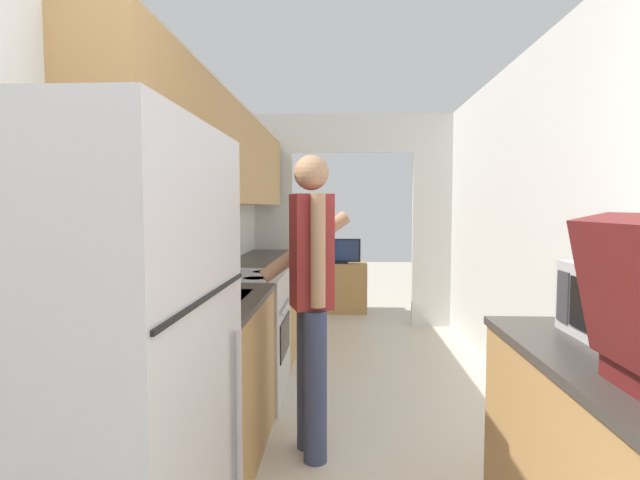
# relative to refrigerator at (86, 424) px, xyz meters

# --- Properties ---
(wall_left) EXTENTS (0.38, 7.50, 2.50)m
(wall_left) POSITION_rel_refrigerator_xyz_m (-0.29, 1.88, 0.68)
(wall_left) COLOR silver
(wall_left) RESTS_ON ground_plane
(wall_right) EXTENTS (0.06, 7.50, 2.50)m
(wall_right) POSITION_rel_refrigerator_xyz_m (2.00, 1.41, 0.43)
(wall_right) COLOR silver
(wall_right) RESTS_ON ground_plane
(wall_far_with_doorway) EXTENTS (2.71, 0.06, 2.50)m
(wall_far_with_doorway) POSITION_rel_refrigerator_xyz_m (0.81, 4.59, 0.60)
(wall_far_with_doorway) COLOR silver
(wall_far_with_doorway) RESTS_ON ground_plane
(counter_left) EXTENTS (0.62, 4.03, 0.92)m
(counter_left) POSITION_rel_refrigerator_xyz_m (-0.05, 2.47, -0.36)
(counter_left) COLOR #B2844C
(counter_left) RESTS_ON ground_plane
(refrigerator) EXTENTS (0.72, 0.84, 1.64)m
(refrigerator) POSITION_rel_refrigerator_xyz_m (0.00, 0.00, 0.00)
(refrigerator) COLOR #B7B7BC
(refrigerator) RESTS_ON ground_plane
(range_oven) EXTENTS (0.66, 0.80, 1.06)m
(range_oven) POSITION_rel_refrigerator_xyz_m (-0.04, 2.32, -0.36)
(range_oven) COLOR #B7B7BC
(range_oven) RESTS_ON ground_plane
(person) EXTENTS (0.54, 0.45, 1.70)m
(person) POSITION_rel_refrigerator_xyz_m (0.53, 1.46, 0.10)
(person) COLOR #384266
(person) RESTS_ON ground_plane
(microwave) EXTENTS (0.36, 0.49, 0.28)m
(microwave) POSITION_rel_refrigerator_xyz_m (1.77, 0.55, 0.24)
(microwave) COLOR #B7B7BC
(microwave) RESTS_ON counter_right
(tv_cabinet) EXTENTS (0.77, 0.42, 0.66)m
(tv_cabinet) POSITION_rel_refrigerator_xyz_m (0.63, 5.39, -0.49)
(tv_cabinet) COLOR #B2844C
(tv_cabinet) RESTS_ON ground_plane
(television) EXTENTS (0.60, 0.16, 0.33)m
(television) POSITION_rel_refrigerator_xyz_m (0.63, 5.34, 0.00)
(television) COLOR black
(television) RESTS_ON tv_cabinet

